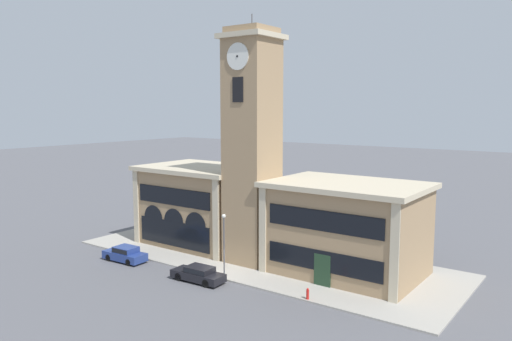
% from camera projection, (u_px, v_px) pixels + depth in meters
% --- Properties ---
extents(ground_plane, '(300.00, 300.00, 0.00)m').
position_uv_depth(ground_plane, '(214.00, 278.00, 43.28)').
color(ground_plane, '#56565B').
extents(sidewalk_kerb, '(38.17, 14.12, 0.15)m').
position_uv_depth(sidewalk_kerb, '(261.00, 257.00, 48.93)').
color(sidewalk_kerb, '#A39E93').
rests_on(sidewalk_kerb, ground_plane).
extents(clock_tower, '(4.83, 4.83, 23.08)m').
position_uv_depth(clock_tower, '(252.00, 147.00, 46.38)').
color(clock_tower, '#9E7F5B').
rests_on(clock_tower, ground_plane).
extents(town_hall_left_wing, '(12.71, 9.31, 8.46)m').
position_uv_depth(town_hall_left_wing, '(202.00, 205.00, 53.89)').
color(town_hall_left_wing, '#9E7F5B').
rests_on(town_hall_left_wing, ground_plane).
extents(town_hall_right_wing, '(13.42, 9.31, 8.21)m').
position_uv_depth(town_hall_right_wing, '(347.00, 228.00, 43.90)').
color(town_hall_right_wing, '#9E7F5B').
rests_on(town_hall_right_wing, ground_plane).
extents(parked_car_near, '(4.54, 2.05, 1.47)m').
position_uv_depth(parked_car_near, '(125.00, 254.00, 47.84)').
color(parked_car_near, navy).
rests_on(parked_car_near, ground_plane).
extents(parked_car_mid, '(4.89, 2.01, 1.33)m').
position_uv_depth(parked_car_mid, '(199.00, 274.00, 42.27)').
color(parked_car_mid, black).
rests_on(parked_car_mid, ground_plane).
extents(street_lamp, '(0.36, 0.36, 5.47)m').
position_uv_depth(street_lamp, '(224.00, 235.00, 42.96)').
color(street_lamp, '#4C4C51').
rests_on(street_lamp, sidewalk_kerb).
extents(fire_hydrant, '(0.22, 0.22, 0.87)m').
position_uv_depth(fire_hydrant, '(308.00, 294.00, 38.01)').
color(fire_hydrant, red).
rests_on(fire_hydrant, sidewalk_kerb).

